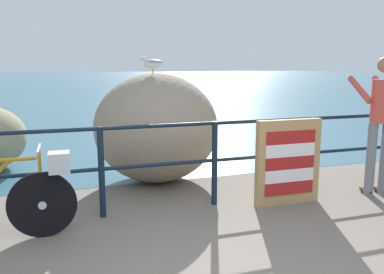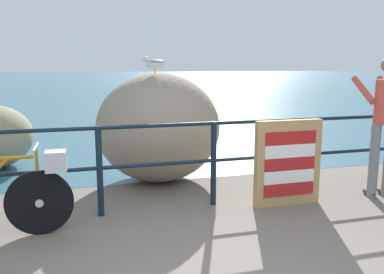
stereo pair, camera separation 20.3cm
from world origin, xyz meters
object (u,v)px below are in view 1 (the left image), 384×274
Objects in this scene: person_at_railing at (380,119)px; breakwater_boulder_main at (156,128)px; seagull at (152,63)px; bicycle at (0,195)px; folded_deckchair_stack at (288,162)px.

person_at_railing is 1.00× the size of breakwater_boulder_main.
seagull is at bearing 70.41° from person_at_railing.
seagull is at bearing -124.10° from breakwater_boulder_main.
person_at_railing is 3.00m from breakwater_boulder_main.
person_at_railing reaches higher than bicycle.
bicycle is 4.51m from person_at_railing.
person_at_railing is 5.34× the size of seagull.
bicycle is at bearing -140.05° from breakwater_boulder_main.
seagull reaches higher than breakwater_boulder_main.
seagull reaches higher than folded_deckchair_stack.
folded_deckchair_stack is 1.98m from breakwater_boulder_main.
folded_deckchair_stack is 3.12× the size of seagull.
folded_deckchair_stack is at bearing 97.60° from person_at_railing.
bicycle is 0.96× the size of breakwater_boulder_main.
breakwater_boulder_main reaches higher than bicycle.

